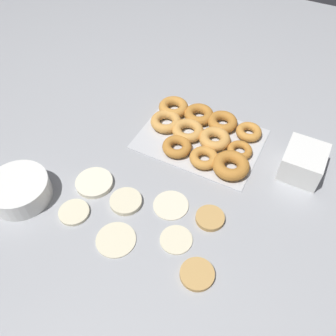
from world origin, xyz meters
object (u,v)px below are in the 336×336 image
Objects in this scene: pancake_0 at (116,239)px; pancake_4 at (176,239)px; pancake_1 at (94,183)px; pancake_2 at (74,212)px; pancake_6 at (210,218)px; pancake_5 at (126,201)px; batter_bowl at (19,190)px; donut_tray at (203,135)px; container_stack at (303,162)px; pancake_3 at (171,205)px; pancake_7 at (197,274)px.

pancake_0 is 0.17m from pancake_4.
pancake_0 is at bearing 140.71° from pancake_1.
pancake_2 is 1.07× the size of pancake_6.
pancake_0 is 1.25× the size of pancake_2.
pancake_5 is (-0.12, 0.01, -0.00)m from pancake_1.
pancake_2 reaches higher than pancake_4.
pancake_4 is at bearing -170.51° from batter_bowl.
pancake_0 is 0.97× the size of pancake_1.
donut_tray is (-0.05, -0.47, 0.02)m from pancake_0.
container_stack reaches higher than pancake_4.
container_stack is (-0.54, -0.46, 0.04)m from pancake_2.
pancake_5 is at bearing 14.01° from pancake_6.
pancake_5 is 0.56m from container_stack.
pancake_6 reaches higher than pancake_3.
donut_tray is 2.27× the size of batter_bowl.
donut_tray is (0.03, -0.30, 0.02)m from pancake_3.
pancake_1 is 1.29× the size of pancake_2.
pancake_6 is at bearing -78.01° from pancake_7.
pancake_6 is 0.61× the size of container_stack.
pancake_2 reaches higher than pancake_0.
pancake_6 is at bearing -155.79° from pancake_2.
container_stack reaches higher than pancake_3.
pancake_0 is 1.23× the size of pancake_4.
pancake_2 is at bearing -6.76° from pancake_0.
container_stack reaches higher than pancake_0.
pancake_6 is at bearing 58.29° from container_stack.
pancake_2 is at bearing -1.23° from pancake_7.
pancake_3 is at bearing -171.40° from pancake_1.
pancake_1 is at bearing 57.23° from donut_tray.
donut_tray is (-0.22, -0.34, 0.01)m from pancake_1.
pancake_0 is 0.33m from batter_bowl.
pancake_2 is 0.98× the size of pancake_4.
pancake_0 and pancake_4 have the same top height.
pancake_5 is (0.12, 0.05, 0.00)m from pancake_3.
pancake_1 is 1.21× the size of pancake_5.
pancake_4 is at bearing 124.23° from pancake_3.
batter_bowl reaches higher than pancake_0.
pancake_7 is 0.66× the size of container_stack.
pancake_6 is (-0.12, -0.01, 0.00)m from pancake_3.
pancake_4 is at bearing 61.41° from pancake_6.
pancake_5 is at bearing 39.96° from container_stack.
pancake_6 reaches higher than pancake_7.
pancake_1 is 0.28× the size of donut_tray.
pancake_1 is 1.38× the size of pancake_6.
pancake_1 is 0.22m from batter_bowl.
pancake_4 is 0.95× the size of pancake_5.
pancake_2 is 0.85× the size of pancake_3.
pancake_4 reaches higher than pancake_3.
pancake_2 is 0.22× the size of donut_tray.
batter_bowl is at bearing 22.93° from pancake_3.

